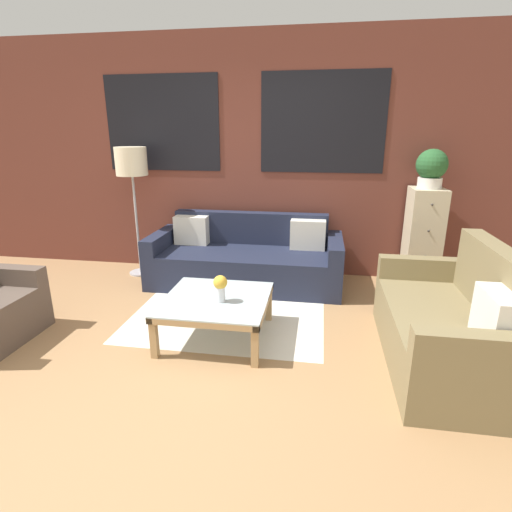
{
  "coord_description": "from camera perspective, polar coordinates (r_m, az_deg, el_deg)",
  "views": [
    {
      "loc": [
        0.97,
        -2.4,
        1.71
      ],
      "look_at": [
        0.37,
        1.26,
        0.55
      ],
      "focal_mm": 28.0,
      "sensor_mm": 36.0,
      "label": 1
    }
  ],
  "objects": [
    {
      "name": "floor_lamp",
      "position": [
        4.97,
        -17.35,
        12.07
      ],
      "size": [
        0.36,
        0.36,
        1.54
      ],
      "color": "#B2B2B7",
      "rests_on": "ground_plane"
    },
    {
      "name": "couch_dark",
      "position": [
        4.65,
        -1.41,
        -0.56
      ],
      "size": [
        2.17,
        0.88,
        0.78
      ],
      "color": "#1E2338",
      "rests_on": "ground_plane"
    },
    {
      "name": "coffee_table",
      "position": [
        3.42,
        -5.71,
        -6.8
      ],
      "size": [
        0.87,
        0.87,
        0.37
      ],
      "color": "silver",
      "rests_on": "ground_plane"
    },
    {
      "name": "drawer_cabinet",
      "position": [
        4.83,
        22.67,
        2.28
      ],
      "size": [
        0.35,
        0.43,
        1.12
      ],
      "color": "#C6B793",
      "rests_on": "ground_plane"
    },
    {
      "name": "rug",
      "position": [
        4.08,
        -3.45,
        -7.42
      ],
      "size": [
        1.83,
        1.76,
        0.0
      ],
      "color": "silver",
      "rests_on": "ground_plane"
    },
    {
      "name": "potted_plant",
      "position": [
        4.71,
        23.78,
        11.47
      ],
      "size": [
        0.32,
        0.32,
        0.41
      ],
      "color": "silver",
      "rests_on": "drawer_cabinet"
    },
    {
      "name": "wall_back_brick",
      "position": [
        4.94,
        -2.14,
        13.87
      ],
      "size": [
        8.4,
        0.09,
        2.8
      ],
      "color": "brown",
      "rests_on": "ground_plane"
    },
    {
      "name": "settee_vintage",
      "position": [
        3.37,
        26.13,
        -9.07
      ],
      "size": [
        0.8,
        1.58,
        0.92
      ],
      "color": "olive",
      "rests_on": "ground_plane"
    },
    {
      "name": "flower_vase",
      "position": [
        3.28,
        -5.11,
        -4.33
      ],
      "size": [
        0.12,
        0.12,
        0.23
      ],
      "color": "silver",
      "rests_on": "coffee_table"
    },
    {
      "name": "ground_plane",
      "position": [
        3.1,
        -11.06,
        -16.45
      ],
      "size": [
        16.0,
        16.0,
        0.0
      ],
      "primitive_type": "plane",
      "color": "#9E754C"
    }
  ]
}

